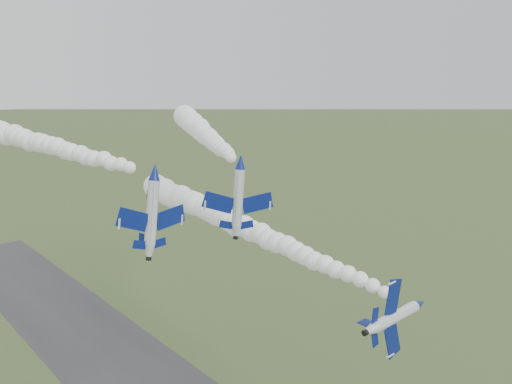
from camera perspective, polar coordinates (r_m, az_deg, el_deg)
jet_lead at (r=80.42m, az=16.11°, el=-10.70°), size 3.29×12.82×10.58m
smoke_trail_jet_lead at (r=106.69m, az=-1.49°, el=-3.36°), size 8.68×74.77×5.75m
jet_pair_left at (r=79.80m, az=-10.05°, el=2.02°), size 11.48×13.72×3.51m
smoke_trail_jet_pair_left at (r=110.27m, az=-21.81°, el=4.86°), size 13.35×65.03×4.66m
jet_pair_right at (r=87.98m, az=-1.54°, el=3.06°), size 11.30×12.99×3.37m
smoke_trail_jet_pair_right at (r=122.76m, az=-5.44°, el=6.06°), size 29.80×62.84×5.75m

